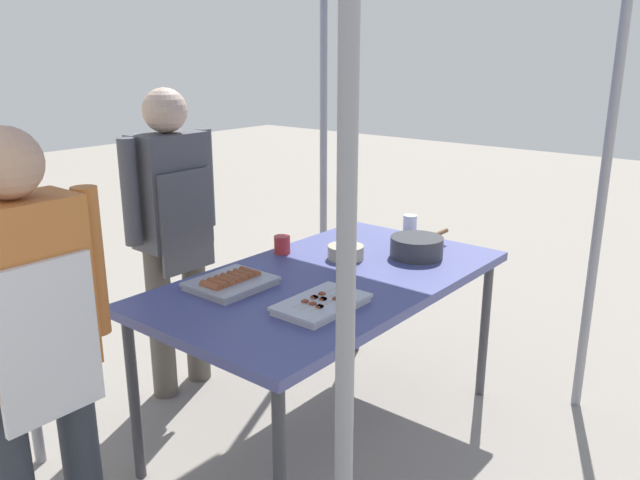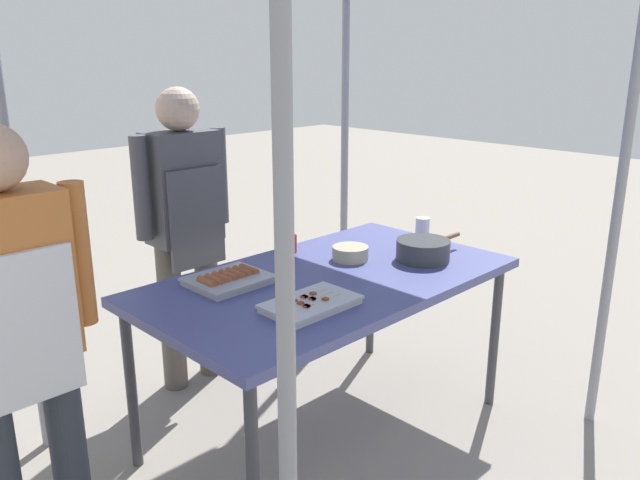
# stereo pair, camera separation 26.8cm
# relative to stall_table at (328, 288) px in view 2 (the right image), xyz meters

# --- Properties ---
(ground_plane) EXTENTS (18.00, 18.00, 0.00)m
(ground_plane) POSITION_rel_stall_table_xyz_m (0.00, 0.00, -0.70)
(ground_plane) COLOR gray
(stall_table) EXTENTS (1.60, 0.90, 0.75)m
(stall_table) POSITION_rel_stall_table_xyz_m (0.00, 0.00, 0.00)
(stall_table) COLOR #4C518C
(stall_table) RESTS_ON ground
(tray_grilled_sausages) EXTENTS (0.31, 0.27, 0.05)m
(tray_grilled_sausages) POSITION_rel_stall_table_xyz_m (-0.36, 0.22, 0.07)
(tray_grilled_sausages) COLOR #ADADB2
(tray_grilled_sausages) RESTS_ON stall_table
(tray_meat_skewers) EXTENTS (0.35, 0.22, 0.04)m
(tray_meat_skewers) POSITION_rel_stall_table_xyz_m (-0.30, -0.20, 0.07)
(tray_meat_skewers) COLOR silver
(tray_meat_skewers) RESTS_ON stall_table
(cooking_wok) EXTENTS (0.40, 0.24, 0.09)m
(cooking_wok) POSITION_rel_stall_table_xyz_m (0.47, -0.15, 0.10)
(cooking_wok) COLOR #38383A
(cooking_wok) RESTS_ON stall_table
(condiment_bowl) EXTENTS (0.17, 0.17, 0.06)m
(condiment_bowl) POSITION_rel_stall_table_xyz_m (0.23, 0.09, 0.08)
(condiment_bowl) COLOR #BFB28C
(condiment_bowl) RESTS_ON stall_table
(drink_cup_near_edge) EXTENTS (0.08, 0.08, 0.08)m
(drink_cup_near_edge) POSITION_rel_stall_table_xyz_m (0.11, 0.37, 0.09)
(drink_cup_near_edge) COLOR red
(drink_cup_near_edge) RESTS_ON stall_table
(drink_cup_by_wok) EXTENTS (0.07, 0.07, 0.11)m
(drink_cup_by_wok) POSITION_rel_stall_table_xyz_m (0.73, 0.05, 0.11)
(drink_cup_by_wok) COLOR white
(drink_cup_by_wok) RESTS_ON stall_table
(vendor_woman) EXTENTS (0.52, 0.22, 1.51)m
(vendor_woman) POSITION_rel_stall_table_xyz_m (-0.16, 0.84, 0.19)
(vendor_woman) COLOR #595147
(vendor_woman) RESTS_ON ground
(customer_nearby) EXTENTS (0.52, 0.22, 1.48)m
(customer_nearby) POSITION_rel_stall_table_xyz_m (-1.21, 0.15, 0.17)
(customer_nearby) COLOR #333842
(customer_nearby) RESTS_ON ground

